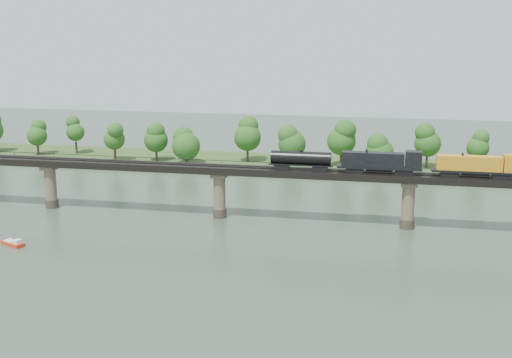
# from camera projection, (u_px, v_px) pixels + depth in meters

# --- Properties ---
(ground) EXTENTS (400.00, 400.00, 0.00)m
(ground) POSITION_uv_depth(u_px,v_px,m) (177.00, 266.00, 111.92)
(ground) COLOR #324034
(ground) RESTS_ON ground
(far_bank) EXTENTS (300.00, 24.00, 1.60)m
(far_bank) POSITION_uv_depth(u_px,v_px,m) (266.00, 163.00, 192.85)
(far_bank) COLOR #2E481D
(far_bank) RESTS_ON ground
(bridge) EXTENTS (236.00, 30.00, 11.50)m
(bridge) POSITION_uv_depth(u_px,v_px,m) (219.00, 193.00, 139.29)
(bridge) COLOR #473A2D
(bridge) RESTS_ON ground
(bridge_superstructure) EXTENTS (220.00, 4.90, 0.75)m
(bridge_superstructure) POSITION_uv_depth(u_px,v_px,m) (219.00, 165.00, 137.84)
(bridge_superstructure) COLOR black
(bridge_superstructure) RESTS_ON bridge
(far_treeline) EXTENTS (289.06, 17.54, 13.60)m
(far_treeline) POSITION_uv_depth(u_px,v_px,m) (235.00, 138.00, 188.31)
(far_treeline) COLOR #382619
(far_treeline) RESTS_ON far_bank
(freight_train) EXTENTS (69.15, 2.69, 4.76)m
(freight_train) POSITION_uv_depth(u_px,v_px,m) (444.00, 165.00, 128.45)
(freight_train) COLOR black
(freight_train) RESTS_ON bridge
(motorboat) EXTENTS (5.40, 3.75, 1.43)m
(motorboat) POSITION_uv_depth(u_px,v_px,m) (13.00, 243.00, 122.17)
(motorboat) COLOR #B83215
(motorboat) RESTS_ON ground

